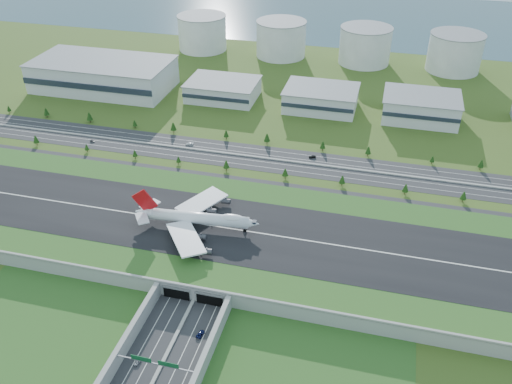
% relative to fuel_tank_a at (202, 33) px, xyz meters
% --- Properties ---
extents(ground, '(1200.00, 1200.00, 0.00)m').
position_rel_fuel_tank_a_xyz_m(ground, '(120.00, -310.00, -17.50)').
color(ground, '#344D18').
rests_on(ground, ground).
extents(airfield_deck, '(520.00, 100.00, 9.20)m').
position_rel_fuel_tank_a_xyz_m(airfield_deck, '(120.00, -310.09, -13.38)').
color(airfield_deck, gray).
rests_on(airfield_deck, ground).
extents(underpass_road, '(38.80, 120.40, 8.00)m').
position_rel_fuel_tank_a_xyz_m(underpass_road, '(120.00, -409.42, -14.07)').
color(underpass_road, '#28282B').
rests_on(underpass_road, ground).
extents(sign_gantry_near, '(38.70, 0.70, 9.80)m').
position_rel_fuel_tank_a_xyz_m(sign_gantry_near, '(120.00, -405.04, -10.55)').
color(sign_gantry_near, gray).
rests_on(sign_gantry_near, ground).
extents(north_expressway, '(560.00, 36.00, 0.12)m').
position_rel_fuel_tank_a_xyz_m(north_expressway, '(120.00, -215.00, -17.44)').
color(north_expressway, '#28282B').
rests_on(north_expressway, ground).
extents(tree_row, '(502.52, 48.67, 8.43)m').
position_rel_fuel_tank_a_xyz_m(tree_row, '(132.89, -213.73, -12.83)').
color(tree_row, '#3D2819').
rests_on(tree_row, ground).
extents(hangar_west, '(120.00, 60.00, 25.00)m').
position_rel_fuel_tank_a_xyz_m(hangar_west, '(-50.00, -125.00, -5.00)').
color(hangar_west, silver).
rests_on(hangar_west, ground).
extents(hangar_mid_a, '(58.00, 42.00, 15.00)m').
position_rel_fuel_tank_a_xyz_m(hangar_mid_a, '(60.00, -120.00, -10.00)').
color(hangar_mid_a, silver).
rests_on(hangar_mid_a, ground).
extents(hangar_mid_b, '(58.00, 42.00, 17.00)m').
position_rel_fuel_tank_a_xyz_m(hangar_mid_b, '(145.00, -120.00, -9.00)').
color(hangar_mid_b, silver).
rests_on(hangar_mid_b, ground).
extents(hangar_mid_c, '(58.00, 42.00, 19.00)m').
position_rel_fuel_tank_a_xyz_m(hangar_mid_c, '(225.00, -120.00, -8.00)').
color(hangar_mid_c, silver).
rests_on(hangar_mid_c, ground).
extents(fuel_tank_a, '(50.00, 50.00, 35.00)m').
position_rel_fuel_tank_a_xyz_m(fuel_tank_a, '(0.00, 0.00, 0.00)').
color(fuel_tank_a, silver).
rests_on(fuel_tank_a, ground).
extents(fuel_tank_b, '(50.00, 50.00, 35.00)m').
position_rel_fuel_tank_a_xyz_m(fuel_tank_b, '(85.00, 0.00, 0.00)').
color(fuel_tank_b, silver).
rests_on(fuel_tank_b, ground).
extents(fuel_tank_c, '(50.00, 50.00, 35.00)m').
position_rel_fuel_tank_a_xyz_m(fuel_tank_c, '(170.00, 0.00, 0.00)').
color(fuel_tank_c, silver).
rests_on(fuel_tank_c, ground).
extents(fuel_tank_d, '(50.00, 50.00, 35.00)m').
position_rel_fuel_tank_a_xyz_m(fuel_tank_d, '(255.00, 0.00, 0.00)').
color(fuel_tank_d, silver).
rests_on(fuel_tank_d, ground).
extents(bay_water, '(1200.00, 260.00, 0.06)m').
position_rel_fuel_tank_a_xyz_m(bay_water, '(120.00, 170.00, -17.47)').
color(bay_water, '#32525F').
rests_on(bay_water, ground).
extents(boeing_747, '(71.06, 66.92, 21.97)m').
position_rel_fuel_tank_a_xyz_m(boeing_747, '(105.61, -312.87, -3.28)').
color(boeing_747, white).
rests_on(boeing_747, airfield_deck).
extents(car_0, '(2.78, 4.61, 1.47)m').
position_rel_fuel_tank_a_xyz_m(car_0, '(109.63, -401.24, -16.65)').
color(car_0, silver).
rests_on(car_0, ground).
extents(car_2, '(3.26, 5.51, 1.44)m').
position_rel_fuel_tank_a_xyz_m(car_2, '(130.54, -379.84, -16.66)').
color(car_2, '#0D1544').
rests_on(car_2, ground).
extents(car_4, '(4.33, 2.83, 1.37)m').
position_rel_fuel_tank_a_xyz_m(car_4, '(-9.46, -222.63, -16.69)').
color(car_4, '#56565B').
rests_on(car_4, ground).
extents(car_5, '(5.26, 3.43, 1.64)m').
position_rel_fuel_tank_a_xyz_m(car_5, '(152.60, -205.87, -16.56)').
color(car_5, black).
rests_on(car_5, ground).
extents(car_7, '(6.31, 4.09, 1.70)m').
position_rel_fuel_tank_a_xyz_m(car_7, '(61.91, -209.01, -16.53)').
color(car_7, white).
rests_on(car_7, ground).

